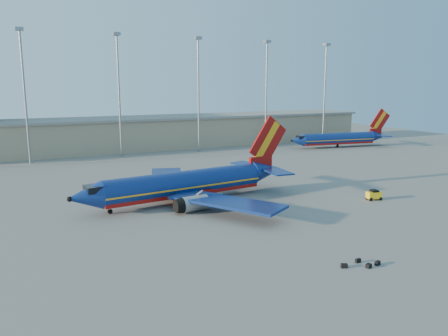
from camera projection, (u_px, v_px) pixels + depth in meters
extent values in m
plane|color=slate|center=(227.00, 199.00, 65.63)|extent=(220.00, 220.00, 0.00)
cube|color=gray|center=(165.00, 133.00, 120.31)|extent=(120.00, 15.00, 8.00)
cube|color=slate|center=(165.00, 117.00, 119.52)|extent=(122.00, 16.00, 0.60)
cylinder|color=gray|center=(25.00, 99.00, 92.63)|extent=(0.44, 0.44, 28.00)
cube|color=gray|center=(19.00, 29.00, 89.95)|extent=(1.60, 1.60, 0.70)
cylinder|color=gray|center=(119.00, 98.00, 101.34)|extent=(0.44, 0.44, 28.00)
cube|color=gray|center=(116.00, 34.00, 98.66)|extent=(1.60, 1.60, 0.70)
cylinder|color=gray|center=(199.00, 97.00, 110.05)|extent=(0.44, 0.44, 28.00)
cube|color=gray|center=(198.00, 38.00, 107.37)|extent=(1.60, 1.60, 0.70)
cylinder|color=gray|center=(266.00, 96.00, 118.76)|extent=(0.44, 0.44, 28.00)
cube|color=gray|center=(267.00, 42.00, 116.09)|extent=(1.60, 1.60, 0.70)
cylinder|color=gray|center=(325.00, 95.00, 127.47)|extent=(0.44, 0.44, 28.00)
cube|color=gray|center=(327.00, 45.00, 124.80)|extent=(1.60, 1.60, 0.70)
cylinder|color=navy|center=(184.00, 184.00, 63.64)|extent=(24.62, 6.45, 3.76)
cube|color=#980E0C|center=(184.00, 190.00, 63.82)|extent=(24.54, 5.75, 1.32)
cube|color=#FF9D15|center=(184.00, 185.00, 63.69)|extent=(24.63, 6.49, 0.22)
cone|color=navy|center=(85.00, 197.00, 56.04)|extent=(4.66, 4.21, 3.76)
cube|color=black|center=(95.00, 188.00, 56.56)|extent=(2.72, 2.89, 0.81)
cone|color=navy|center=(264.00, 171.00, 71.44)|extent=(5.66, 4.32, 3.76)
cube|color=#980E0C|center=(261.00, 163.00, 70.76)|extent=(4.30, 1.03, 2.23)
cube|color=#980E0C|center=(268.00, 141.00, 70.85)|extent=(7.44, 1.15, 8.10)
cube|color=#FF9D15|center=(267.00, 141.00, 70.74)|extent=(4.97, 0.98, 6.35)
cube|color=navy|center=(250.00, 164.00, 73.98)|extent=(4.94, 7.12, 0.22)
cube|color=navy|center=(276.00, 171.00, 68.27)|extent=(3.66, 6.76, 0.22)
cube|color=navy|center=(167.00, 178.00, 72.00)|extent=(9.59, 16.53, 0.36)
cube|color=navy|center=(226.00, 202.00, 57.24)|extent=(12.34, 16.14, 0.36)
cube|color=#980E0C|center=(187.00, 192.00, 64.17)|extent=(6.49, 4.61, 1.01)
cylinder|color=gray|center=(161.00, 188.00, 67.65)|extent=(3.87, 2.53, 2.13)
cylinder|color=gray|center=(194.00, 203.00, 58.93)|extent=(3.87, 2.53, 2.13)
cylinder|color=gray|center=(110.00, 210.00, 58.12)|extent=(0.27, 0.27, 1.12)
cylinder|color=black|center=(110.00, 211.00, 58.16)|extent=(0.67, 0.32, 0.65)
cylinder|color=black|center=(185.00, 194.00, 67.06)|extent=(0.91, 0.65, 0.85)
cylinder|color=black|center=(202.00, 202.00, 62.70)|extent=(0.91, 0.65, 0.85)
cylinder|color=navy|center=(338.00, 139.00, 120.14)|extent=(21.37, 6.33, 3.26)
cube|color=#980E0C|center=(338.00, 142.00, 120.30)|extent=(21.28, 5.73, 1.14)
cube|color=#FF9D15|center=(338.00, 139.00, 120.19)|extent=(21.38, 6.37, 0.19)
cone|color=navy|center=(297.00, 140.00, 116.41)|extent=(4.14, 3.77, 3.26)
cube|color=black|center=(301.00, 137.00, 116.60)|extent=(2.43, 2.57, 0.70)
cone|color=navy|center=(377.00, 136.00, 123.95)|extent=(5.01, 3.90, 3.26)
cube|color=#980E0C|center=(375.00, 132.00, 123.52)|extent=(3.73, 1.02, 1.94)
cube|color=#980E0C|center=(380.00, 121.00, 123.32)|extent=(6.43, 1.23, 7.02)
cube|color=#FF9D15|center=(379.00, 121.00, 123.26)|extent=(4.31, 1.00, 5.51)
cube|color=navy|center=(370.00, 133.00, 126.56)|extent=(2.98, 5.78, 0.19)
cube|color=navy|center=(383.00, 135.00, 120.96)|extent=(4.44, 6.20, 0.19)
cylinder|color=black|center=(337.00, 146.00, 120.51)|extent=(0.70, 0.70, 0.79)
cube|color=yellow|center=(374.00, 195.00, 65.14)|extent=(2.31, 1.64, 1.00)
cube|color=black|center=(374.00, 191.00, 65.02)|extent=(1.22, 1.30, 0.35)
cylinder|color=black|center=(367.00, 198.00, 65.57)|extent=(0.55, 0.29, 0.52)
cylinder|color=black|center=(371.00, 199.00, 64.52)|extent=(0.55, 0.29, 0.52)
cylinder|color=black|center=(376.00, 197.00, 65.93)|extent=(0.55, 0.29, 0.52)
cylinder|color=black|center=(381.00, 199.00, 64.88)|extent=(0.55, 0.29, 0.52)
cube|color=black|center=(358.00, 261.00, 42.17)|extent=(0.59, 0.30, 0.39)
cube|color=black|center=(369.00, 266.00, 40.96)|extent=(0.59, 0.51, 0.40)
cube|color=black|center=(378.00, 263.00, 41.59)|extent=(0.66, 0.47, 0.39)
cube|color=black|center=(344.00, 266.00, 40.97)|extent=(0.71, 0.61, 0.38)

